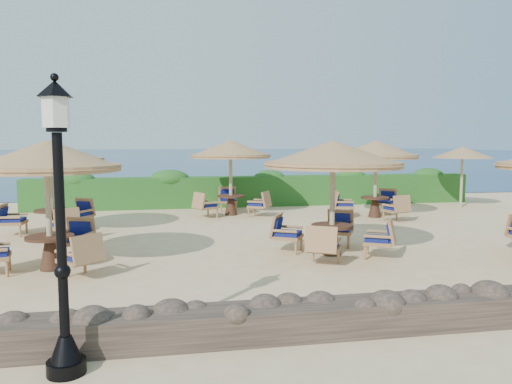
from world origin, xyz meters
The scene contains 11 objects.
ground centered at (0.00, 0.00, 0.00)m, with size 120.00×120.00×0.00m, color beige.
sea centered at (0.00, 70.00, 0.00)m, with size 160.00×160.00×0.00m, color navy.
hedge centered at (0.00, 7.20, 0.60)m, with size 18.00×0.90×1.20m, color #1B4E19.
stone_wall centered at (0.00, -6.20, 0.22)m, with size 15.00×0.65×0.44m, color brown.
lamp_post centered at (-4.80, -6.80, 1.55)m, with size 0.44×0.44×3.31m.
extra_parasol centered at (7.80, 5.20, 2.17)m, with size 2.30×2.30×2.41m.
cafe_set_0 centered at (-6.01, -1.91, 1.95)m, with size 2.98×2.98×2.65m.
cafe_set_1 centered at (0.13, -1.66, 1.91)m, with size 3.20×3.20×2.65m.
cafe_set_3 centered at (-6.82, 2.16, 1.95)m, with size 2.99×2.99×2.65m.
cafe_set_4 centered at (-1.38, 4.88, 1.92)m, with size 2.85×2.85×2.65m.
cafe_set_5 centered at (3.45, 3.51, 1.92)m, with size 2.86×2.86×2.65m.
Camera 1 is at (-3.64, -12.57, 2.67)m, focal length 35.00 mm.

